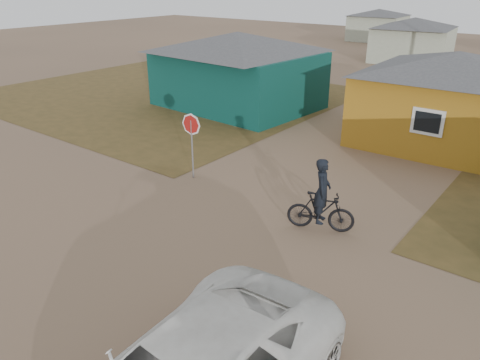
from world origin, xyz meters
name	(u,v)px	position (x,y,z in m)	size (l,w,h in m)	color
ground	(174,268)	(0.00, 0.00, 0.00)	(120.00, 120.00, 0.00)	#7E6049
grass_nw	(163,94)	(-14.00, 13.00, 0.01)	(20.00, 18.00, 0.00)	brown
house_teal	(238,69)	(-8.50, 13.50, 2.05)	(8.93, 7.08, 4.00)	#09352F
house_yellow	(452,98)	(2.50, 14.00, 2.00)	(7.72, 6.76, 3.90)	#A67019
house_pale_west	(413,39)	(-6.00, 34.00, 1.86)	(7.04, 6.15, 3.60)	#A3AA92
house_pale_north	(378,24)	(-14.00, 46.00, 1.75)	(6.28, 5.81, 3.40)	#A3AA92
stop_sign	(191,131)	(-3.53, 4.52, 1.75)	(0.75, 0.28, 2.37)	gray
cyclist	(321,205)	(1.91, 3.96, 0.78)	(1.97, 1.20, 2.15)	black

